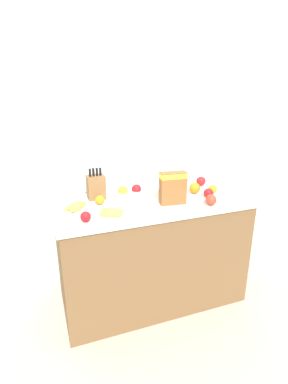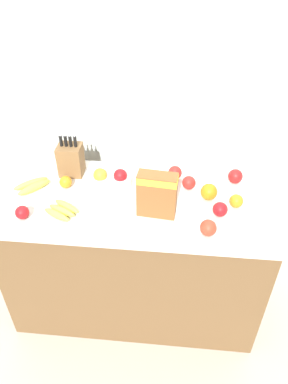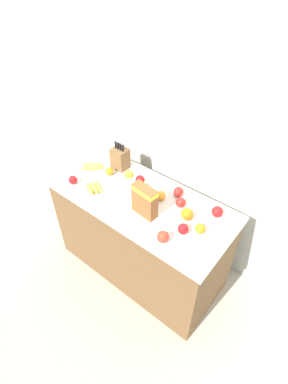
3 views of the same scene
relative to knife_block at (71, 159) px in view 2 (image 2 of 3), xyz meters
name	(u,v)px [view 2 (image 2 of 3)]	position (x,y,z in m)	size (l,w,h in m)	color
ground_plane	(137,298)	(0.39, -0.20, -0.98)	(14.00, 14.00, 0.00)	#B2A899
wall_back	(144,83)	(0.39, 0.35, 0.32)	(9.00, 0.06, 2.60)	silver
counter	(136,254)	(0.39, -0.20, -0.54)	(1.48, 0.68, 0.88)	brown
knife_block	(71,159)	(0.00, 0.00, 0.00)	(0.13, 0.12, 0.28)	brown
cereal_box	(157,193)	(0.51, -0.31, 0.04)	(0.20, 0.10, 0.24)	brown
fruit_bowl	(110,181)	(0.24, -0.11, -0.06)	(0.24, 0.24, 0.11)	silver
banana_bunch_left	(32,185)	(-0.18, -0.17, -0.07)	(0.20, 0.19, 0.04)	yellow
banana_bunch_right	(62,210)	(0.03, -0.35, -0.08)	(0.19, 0.18, 0.04)	yellow
apple_front	(208,228)	(0.77, -0.43, -0.05)	(0.08, 0.08, 0.08)	red
apple_by_knife_block	(189,183)	(0.68, -0.08, -0.06)	(0.08, 0.08, 0.08)	red
apple_rightmost	(235,176)	(0.93, 0.00, -0.05)	(0.08, 0.08, 0.08)	red
apple_leftmost	(220,209)	(0.83, -0.29, -0.06)	(0.08, 0.08, 0.08)	#A31419
apple_middle	(175,173)	(0.60, 0.01, -0.06)	(0.08, 0.08, 0.08)	red
apple_near_bananas	(22,212)	(-0.15, -0.40, -0.06)	(0.07, 0.07, 0.07)	#A31419
orange_front_right	(209,192)	(0.78, -0.16, -0.05)	(0.09, 0.09, 0.09)	orange
orange_by_cereal	(159,185)	(0.52, -0.11, -0.06)	(0.07, 0.07, 0.07)	orange
orange_mid_left	(236,201)	(0.92, -0.21, -0.06)	(0.07, 0.07, 0.07)	orange
orange_mid_right	(66,182)	(0.00, -0.13, -0.06)	(0.07, 0.07, 0.07)	orange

